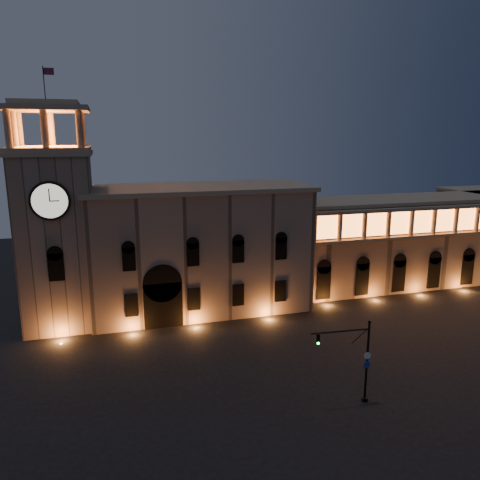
{
  "coord_description": "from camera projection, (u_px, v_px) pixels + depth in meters",
  "views": [
    {
      "loc": [
        -13.97,
        -41.3,
        24.46
      ],
      "look_at": [
        2.27,
        16.0,
        11.03
      ],
      "focal_mm": 35.0,
      "sensor_mm": 36.0,
      "label": 1
    }
  ],
  "objects": [
    {
      "name": "government_building",
      "position": [
        199.0,
        249.0,
        65.96
      ],
      "size": [
        30.8,
        12.8,
        17.6
      ],
      "color": "#8B6F5B",
      "rests_on": "ground"
    },
    {
      "name": "clock_tower",
      "position": [
        57.0,
        231.0,
        59.35
      ],
      "size": [
        9.8,
        9.8,
        32.4
      ],
      "color": "#8B6F5B",
      "rests_on": "ground"
    },
    {
      "name": "ground",
      "position": [
        261.0,
        379.0,
        47.86
      ],
      "size": [
        160.0,
        160.0,
        0.0
      ],
      "primitive_type": "plane",
      "color": "black",
      "rests_on": "ground"
    },
    {
      "name": "colonnade_wing",
      "position": [
        400.0,
        241.0,
        77.21
      ],
      "size": [
        40.6,
        11.5,
        14.5
      ],
      "color": "#856955",
      "rests_on": "ground"
    },
    {
      "name": "traffic_light",
      "position": [
        357.0,
        360.0,
        42.86
      ],
      "size": [
        5.89,
        0.84,
        8.09
      ],
      "rotation": [
        0.0,
        0.0,
        -0.07
      ],
      "color": "black",
      "rests_on": "ground"
    }
  ]
}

